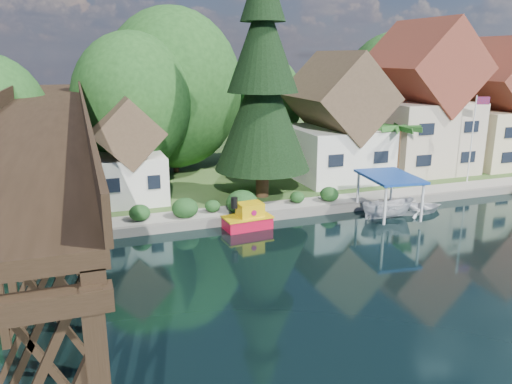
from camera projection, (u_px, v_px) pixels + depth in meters
ground at (358, 258)px, 28.27m from camera, size 140.00×140.00×0.00m
bank at (209, 150)px, 59.10m from camera, size 140.00×52.00×0.50m
seawall at (349, 207)px, 36.75m from camera, size 60.00×0.40×0.62m
promenade at (364, 197)px, 38.52m from camera, size 50.00×2.60×0.06m
trestle_bridge at (48, 168)px, 26.40m from camera, size 4.12×44.18×9.30m
house_left at (336, 126)px, 43.71m from camera, size 7.64×8.64×11.02m
house_center at (420, 107)px, 46.73m from camera, size 8.65×9.18×13.89m
house_right at (498, 111)px, 49.34m from camera, size 8.15×8.64×12.45m
shed at (129, 157)px, 36.89m from camera, size 5.09×5.40×7.85m
bg_trees at (252, 98)px, 45.98m from camera, size 49.90×13.30×10.57m
shrubs at (233, 202)px, 34.87m from camera, size 15.76×2.47×1.70m
conifer at (263, 84)px, 36.66m from camera, size 7.27×7.27×17.90m
palm_tree at (399, 130)px, 41.54m from camera, size 4.38×4.38×5.28m
flagpole at (475, 130)px, 41.79m from camera, size 1.11×0.44×7.44m
tugboat at (248, 218)px, 33.05m from camera, size 3.30×2.01×2.29m
boat_white_a at (418, 207)px, 36.52m from camera, size 4.10×2.98×0.83m
boat_canopy at (388, 200)px, 35.00m from camera, size 4.02×5.14×3.09m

